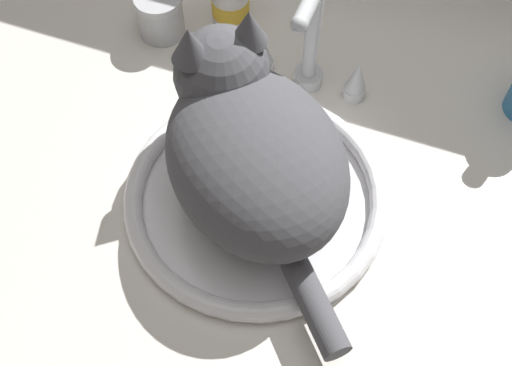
{
  "coord_description": "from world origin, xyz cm",
  "views": [
    {
      "loc": [
        8.45,
        -44.11,
        70.33
      ],
      "look_at": [
        -5.52,
        -6.89,
        7.0
      ],
      "focal_mm": 44.4,
      "sensor_mm": 36.0,
      "label": 1
    }
  ],
  "objects_px": {
    "faucet": "(310,50)",
    "cat": "(248,141)",
    "sink_basin": "(256,196)",
    "metal_jar": "(160,15)"
  },
  "relations": [
    {
      "from": "faucet",
      "to": "cat",
      "type": "xyz_separation_m",
      "value": [
        -0.02,
        -0.18,
        0.03
      ]
    },
    {
      "from": "faucet",
      "to": "metal_jar",
      "type": "xyz_separation_m",
      "value": [
        -0.23,
        0.02,
        -0.04
      ]
    },
    {
      "from": "metal_jar",
      "to": "sink_basin",
      "type": "bearing_deg",
      "value": -44.01
    },
    {
      "from": "metal_jar",
      "to": "faucet",
      "type": "bearing_deg",
      "value": -6.06
    },
    {
      "from": "cat",
      "to": "metal_jar",
      "type": "xyz_separation_m",
      "value": [
        -0.22,
        0.21,
        -0.06
      ]
    },
    {
      "from": "faucet",
      "to": "cat",
      "type": "bearing_deg",
      "value": -94.83
    },
    {
      "from": "faucet",
      "to": "metal_jar",
      "type": "height_order",
      "value": "faucet"
    },
    {
      "from": "sink_basin",
      "to": "faucet",
      "type": "xyz_separation_m",
      "value": [
        0.0,
        0.2,
        0.06
      ]
    },
    {
      "from": "metal_jar",
      "to": "cat",
      "type": "bearing_deg",
      "value": -43.77
    },
    {
      "from": "sink_basin",
      "to": "faucet",
      "type": "height_order",
      "value": "faucet"
    }
  ]
}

